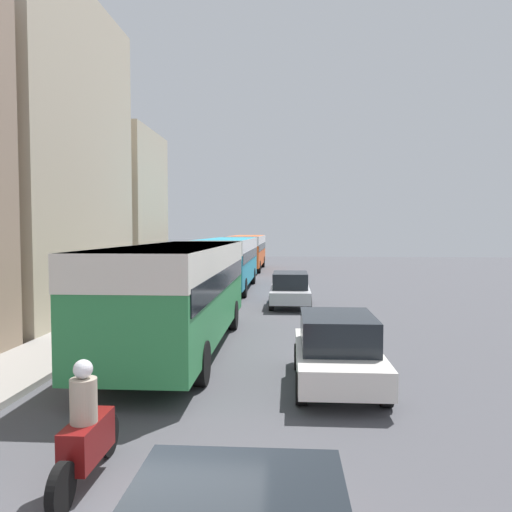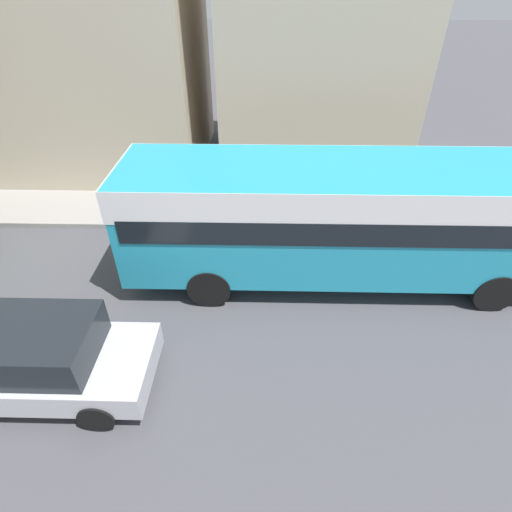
{
  "view_description": "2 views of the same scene",
  "coord_description": "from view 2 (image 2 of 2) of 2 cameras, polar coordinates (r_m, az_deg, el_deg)",
  "views": [
    {
      "loc": [
        1.5,
        -4.78,
        3.46
      ],
      "look_at": [
        -0.48,
        25.33,
        1.89
      ],
      "focal_mm": 35.0,
      "sensor_mm": 36.0,
      "label": 1
    },
    {
      "loc": [
        6.16,
        21.81,
        6.52
      ],
      "look_at": [
        -0.63,
        21.65,
        1.52
      ],
      "focal_mm": 28.0,
      "sensor_mm": 36.0,
      "label": 2
    }
  ],
  "objects": [
    {
      "name": "building_far_terrace",
      "position": [
        15.37,
        8.68,
        28.63
      ],
      "size": [
        5.57,
        6.32,
        9.1
      ],
      "color": "#BCAD93",
      "rests_on": "ground_plane"
    },
    {
      "name": "bus_following",
      "position": [
        9.55,
        13.39,
        6.56
      ],
      "size": [
        2.63,
        10.54,
        2.96
      ],
      "color": "teal",
      "rests_on": "ground_plane"
    },
    {
      "name": "car_far_curb",
      "position": [
        8.39,
        -28.9,
        -12.65
      ],
      "size": [
        1.83,
        4.13,
        1.54
      ],
      "rotation": [
        0.0,
        0.0,
        3.14
      ],
      "color": "#B7B7BC",
      "rests_on": "ground_plane"
    }
  ]
}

